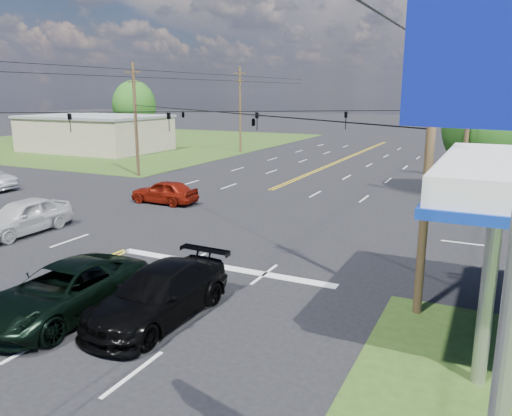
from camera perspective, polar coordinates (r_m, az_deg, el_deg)
The scene contains 18 objects.
ground at distance 29.94m, azimuth -4.69°, elevation -0.62°, with size 280.00×280.00×0.00m, color black.
grass_nw at distance 76.07m, azimuth -15.29°, elevation 7.33°, with size 46.00×48.00×0.03m, color #2A4315.
stop_bar at distance 20.90m, azimuth -4.03°, elevation -6.75°, with size 10.00×0.50×0.02m, color silver.
retail_nw at distance 65.19m, azimuth -17.85°, elevation 8.03°, with size 16.00×11.00×4.00m, color tan.
pole_se at distance 16.24m, azimuth 19.09°, elevation 4.69°, with size 1.60×0.28×9.50m.
pole_nw at distance 44.02m, azimuth -13.60°, elevation 9.94°, with size 1.60×0.28×9.50m.
pole_ne at distance 34.11m, azimuth 22.99°, elevation 8.44°, with size 1.60×0.28×9.50m.
pole_left_far at distance 59.91m, azimuth -1.83°, elevation 11.29°, with size 1.60×0.28×10.00m.
pole_right_far at distance 53.05m, azimuth 24.29°, elevation 9.92°, with size 1.60×0.28×10.00m.
span_wire_signals at distance 29.11m, azimuth -4.92°, elevation 10.92°, with size 26.00×18.00×1.13m.
power_lines at distance 27.43m, azimuth -7.25°, elevation 16.17°, with size 26.04×100.00×0.64m.
tree_right_a at distance 37.06m, azimuth 24.83°, elevation 8.50°, with size 5.70×5.70×8.18m.
tree_far_l at distance 73.82m, azimuth -13.75°, elevation 11.30°, with size 6.08×6.08×8.72m.
pickup_dkgreen at distance 17.45m, azimuth -21.03°, elevation -8.83°, with size 2.77×6.01×1.67m, color black.
suv_black at distance 16.38m, azimuth -11.02°, elevation -9.61°, with size 2.33×5.74×1.67m, color black.
pickup_white at distance 28.12m, azimuth -25.09°, elevation -0.88°, with size 2.10×5.22×1.78m, color silver.
sedan_red at distance 32.98m, azimuth -10.43°, elevation 1.85°, with size 1.81×4.50×1.53m, color maroon.
polesign_ne at distance 43.02m, azimuth 24.41°, elevation 10.45°, with size 2.13×0.46×7.70m.
Camera 1 is at (14.90, -12.98, 7.10)m, focal length 35.00 mm.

